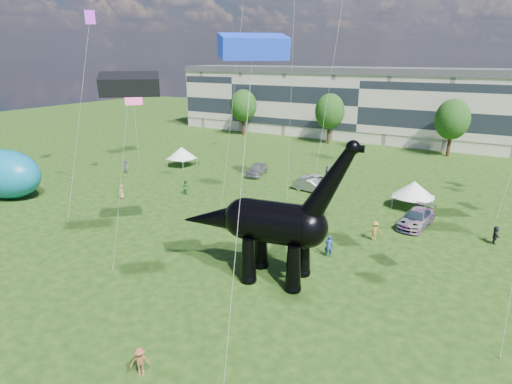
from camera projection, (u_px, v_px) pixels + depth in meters
The scene contains 15 objects.
ground at pixel (203, 299), 27.85m from camera, with size 220.00×220.00×0.00m, color #16330C.
terrace_row at pixel (367, 106), 80.84m from camera, with size 78.00×11.00×12.00m, color beige.
tree_far_left at pixel (243, 103), 83.96m from camera, with size 5.20×5.20×9.44m.
tree_mid_left at pixel (330, 108), 75.28m from camera, with size 5.20×5.20×9.44m.
tree_mid_right at pixel (453, 116), 65.63m from camera, with size 5.20×5.20×9.44m.
dinosaur_sculpture at pixel (269, 224), 29.48m from camera, with size 13.12×4.28×10.67m.
car_silver at pixel (257, 169), 56.46m from camera, with size 1.90×4.72×1.61m, color #B6B7BC.
car_grey at pixel (312, 186), 49.67m from camera, with size 1.54×4.41×1.45m, color gray.
car_white at pixel (318, 181), 51.74m from camera, with size 2.23×4.84×1.35m, color silver.
car_dark at pixel (416, 218), 39.51m from camera, with size 2.21×5.43×1.58m, color #595960.
gazebo_near at pixel (414, 189), 43.90m from camera, with size 4.80×4.80×2.89m.
gazebo_left at pixel (182, 153), 60.80m from camera, with size 4.18×4.18×2.80m.
inflatable_teal at pixel (6, 174), 47.05m from camera, with size 8.66×5.41×5.41m, color #0C6C92.
visitors at pixel (273, 210), 41.37m from camera, with size 53.74×40.63×1.85m.
kites at pixel (323, 61), 27.80m from camera, with size 67.10×43.42×29.62m.
Camera 1 is at (15.34, -19.32, 15.09)m, focal length 30.00 mm.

